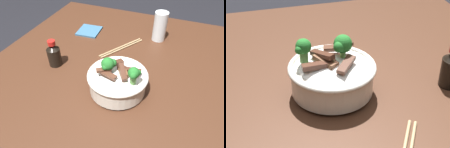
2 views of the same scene
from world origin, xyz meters
The scene contains 2 objects.
dining_table centered at (0.00, 0.00, 0.63)m, with size 1.18×1.01×0.74m.
rice_bowl centered at (0.05, 0.05, 0.80)m, with size 0.20×0.20×0.14m.
Camera 2 is at (-0.62, 0.22, 1.24)m, focal length 57.10 mm.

